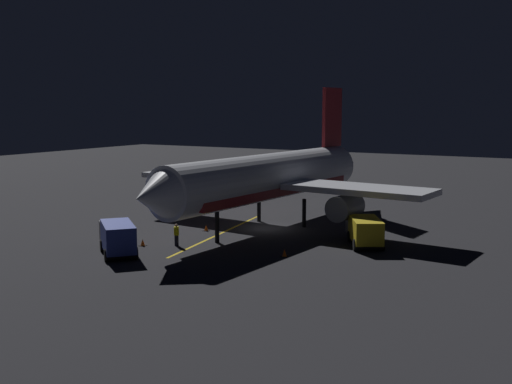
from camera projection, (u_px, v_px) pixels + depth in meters
The scene contains 9 objects.
ground_plane at pixel (267, 229), 55.08m from camera, with size 180.00×180.00×0.20m, color #232327.
apron_guide_stripe at pixel (221, 233), 52.77m from camera, with size 0.24×18.66×0.01m, color gold.
airliner at pixel (271, 178), 54.93m from camera, with size 29.13×33.55×12.67m.
baggage_truck at pixel (117, 237), 45.43m from camera, with size 6.12×5.71×2.37m.
catering_truck at pixel (364, 230), 48.35m from camera, with size 4.77×6.26×2.20m.
ground_crew_worker at pixel (176, 235), 47.98m from camera, with size 0.40×0.40×1.74m.
traffic_cone_near_left at pixel (284, 253), 44.54m from camera, with size 0.50×0.50×0.55m.
traffic_cone_near_right at pixel (143, 243), 48.03m from camera, with size 0.50×0.50×0.55m.
traffic_cone_under_wing at pixel (206, 228), 53.82m from camera, with size 0.50×0.50×0.55m.
Camera 1 is at (-25.96, 47.47, 10.79)m, focal length 43.29 mm.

